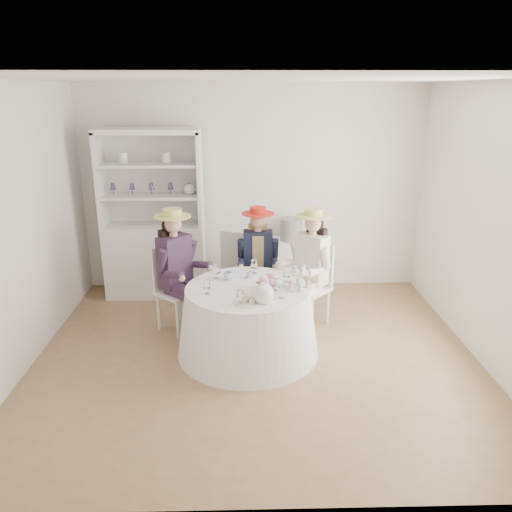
{
  "coord_description": "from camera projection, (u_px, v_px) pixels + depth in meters",
  "views": [
    {
      "loc": [
        -0.12,
        -4.57,
        2.61
      ],
      "look_at": [
        0.0,
        0.1,
        1.05
      ],
      "focal_mm": 35.0,
      "sensor_mm": 36.0,
      "label": 1
    }
  ],
  "objects": [
    {
      "name": "hutch",
      "position": [
        155.0,
        238.0,
        6.5
      ],
      "size": [
        1.36,
        0.68,
        2.16
      ],
      "rotation": [
        0.0,
        0.0,
        0.17
      ],
      "color": "silver",
      "rests_on": "ground"
    },
    {
      "name": "wall_right",
      "position": [
        490.0,
        228.0,
        4.79
      ],
      "size": [
        0.0,
        4.5,
        4.5
      ],
      "primitive_type": "plane",
      "rotation": [
        1.57,
        0.0,
        -1.57
      ],
      "color": "white",
      "rests_on": "ground"
    },
    {
      "name": "wall_back",
      "position": [
        252.0,
        189.0,
        6.63
      ],
      "size": [
        4.5,
        0.0,
        4.5
      ],
      "primitive_type": "plane",
      "rotation": [
        1.57,
        0.0,
        0.0
      ],
      "color": "white",
      "rests_on": "ground"
    },
    {
      "name": "ceiling",
      "position": [
        256.0,
        79.0,
        4.31
      ],
      "size": [
        4.5,
        4.5,
        0.0
      ],
      "primitive_type": "plane",
      "rotation": [
        3.14,
        0.0,
        0.0
      ],
      "color": "white",
      "rests_on": "wall_back"
    },
    {
      "name": "wall_left",
      "position": [
        17.0,
        231.0,
        4.68
      ],
      "size": [
        0.0,
        4.5,
        4.5
      ],
      "primitive_type": "plane",
      "rotation": [
        1.57,
        0.0,
        1.57
      ],
      "color": "white",
      "rests_on": "ground"
    },
    {
      "name": "stemware_set",
      "position": [
        248.0,
        281.0,
        4.98
      ],
      "size": [
        0.88,
        0.92,
        0.15
      ],
      "color": "white",
      "rests_on": "tea_table"
    },
    {
      "name": "teacup_b",
      "position": [
        249.0,
        275.0,
        5.26
      ],
      "size": [
        0.08,
        0.08,
        0.06
      ],
      "primitive_type": "imported",
      "rotation": [
        0.0,
        0.0,
        -0.23
      ],
      "color": "white",
      "rests_on": "tea_table"
    },
    {
      "name": "teacup_a",
      "position": [
        228.0,
        276.0,
        5.2
      ],
      "size": [
        0.12,
        0.12,
        0.08
      ],
      "primitive_type": "imported",
      "rotation": [
        0.0,
        0.0,
        0.37
      ],
      "color": "white",
      "rests_on": "tea_table"
    },
    {
      "name": "hatbox",
      "position": [
        291.0,
        229.0,
        6.54
      ],
      "size": [
        0.32,
        0.32,
        0.29
      ],
      "primitive_type": "cylinder",
      "rotation": [
        0.0,
        0.0,
        0.12
      ],
      "color": "black",
      "rests_on": "side_table"
    },
    {
      "name": "side_table",
      "position": [
        291.0,
        266.0,
        6.7
      ],
      "size": [
        0.5,
        0.5,
        0.73
      ],
      "primitive_type": "cube",
      "rotation": [
        0.0,
        0.0,
        0.09
      ],
      "color": "silver",
      "rests_on": "ground"
    },
    {
      "name": "sandwich_plate",
      "position": [
        249.0,
        301.0,
        4.65
      ],
      "size": [
        0.29,
        0.29,
        0.06
      ],
      "rotation": [
        0.0,
        0.0,
        0.08
      ],
      "color": "white",
      "rests_on": "tea_table"
    },
    {
      "name": "table_teapot",
      "position": [
        264.0,
        294.0,
        4.62
      ],
      "size": [
        0.28,
        0.2,
        0.21
      ],
      "rotation": [
        0.0,
        0.0,
        0.25
      ],
      "color": "white",
      "rests_on": "tea_table"
    },
    {
      "name": "guest_mid",
      "position": [
        258.0,
        255.0,
        5.9
      ],
      "size": [
        0.48,
        0.5,
        1.33
      ],
      "rotation": [
        0.0,
        0.0,
        -0.01
      ],
      "color": "silver",
      "rests_on": "ground"
    },
    {
      "name": "teacup_c",
      "position": [
        273.0,
        279.0,
        5.13
      ],
      "size": [
        0.11,
        0.11,
        0.06
      ],
      "primitive_type": "imported",
      "rotation": [
        0.0,
        0.0,
        -0.36
      ],
      "color": "white",
      "rests_on": "tea_table"
    },
    {
      "name": "flower_bowl",
      "position": [
        268.0,
        287.0,
        4.95
      ],
      "size": [
        0.24,
        0.24,
        0.05
      ],
      "primitive_type": "imported",
      "rotation": [
        0.0,
        0.0,
        0.28
      ],
      "color": "white",
      "rests_on": "tea_table"
    },
    {
      "name": "ground",
      "position": [
        256.0,
        355.0,
        5.16
      ],
      "size": [
        4.5,
        4.5,
        0.0
      ],
      "primitive_type": "plane",
      "color": "olive",
      "rests_on": "ground"
    },
    {
      "name": "tea_table",
      "position": [
        248.0,
        321.0,
        5.12
      ],
      "size": [
        1.46,
        1.46,
        0.72
      ],
      "rotation": [
        0.0,
        0.0,
        -0.35
      ],
      "color": "white",
      "rests_on": "ground"
    },
    {
      "name": "guest_right",
      "position": [
        310.0,
        261.0,
        5.61
      ],
      "size": [
        0.58,
        0.59,
        1.38
      ],
      "rotation": [
        0.0,
        0.0,
        -0.76
      ],
      "color": "silver",
      "rests_on": "ground"
    },
    {
      "name": "flower_arrangement",
      "position": [
        269.0,
        281.0,
        4.89
      ],
      "size": [
        0.21,
        0.21,
        0.08
      ],
      "rotation": [
        0.0,
        0.0,
        0.0
      ],
      "color": "pink",
      "rests_on": "tea_table"
    },
    {
      "name": "wall_front",
      "position": [
        265.0,
        323.0,
        2.84
      ],
      "size": [
        4.5,
        0.0,
        4.5
      ],
      "primitive_type": "plane",
      "rotation": [
        -1.57,
        0.0,
        0.0
      ],
      "color": "white",
      "rests_on": "ground"
    },
    {
      "name": "guest_left",
      "position": [
        176.0,
        264.0,
        5.49
      ],
      "size": [
        0.6,
        0.59,
        1.4
      ],
      "rotation": [
        0.0,
        0.0,
        0.85
      ],
      "color": "silver",
      "rests_on": "ground"
    },
    {
      "name": "spare_chair",
      "position": [
        238.0,
        263.0,
        6.34
      ],
      "size": [
        0.51,
        0.51,
        0.96
      ],
      "rotation": [
        0.0,
        0.0,
        2.77
      ],
      "color": "silver",
      "rests_on": "ground"
    },
    {
      "name": "cupcake_stand",
      "position": [
        299.0,
        280.0,
        4.96
      ],
      "size": [
        0.25,
        0.25,
        0.24
      ],
      "rotation": [
        0.0,
        0.0,
        -0.02
      ],
      "color": "white",
      "rests_on": "tea_table"
    }
  ]
}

